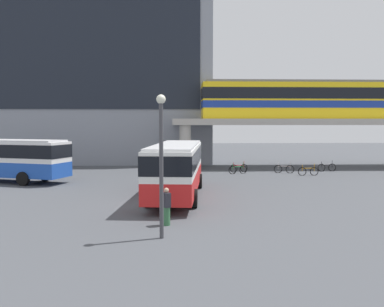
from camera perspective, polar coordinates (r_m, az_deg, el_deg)
ground_plane at (r=32.51m, az=-5.14°, el=-3.67°), size 120.00×120.00×0.00m
station_building at (r=50.10m, az=-13.40°, el=11.59°), size 26.71×11.22×21.97m
elevated_platform at (r=43.26m, az=15.35°, el=3.66°), size 26.74×5.99×4.89m
train at (r=43.13m, az=14.56°, el=7.27°), size 19.54×2.96×3.84m
bus_main at (r=24.65m, az=-2.15°, el=-1.51°), size 3.62×11.24×3.22m
bus_secondary at (r=34.51m, az=-25.11°, el=-0.28°), size 11.26×6.04×3.22m
bicycle_black at (r=40.18m, az=18.20°, el=-1.85°), size 1.79×0.25×1.04m
bicycle_red at (r=37.82m, az=6.52°, el=-2.03°), size 1.71×0.64×1.04m
bicycle_orange at (r=36.52m, az=15.83°, el=-2.38°), size 1.79×0.11×1.04m
bicycle_silver at (r=37.77m, az=12.65°, el=-2.11°), size 1.76×0.46×1.04m
bicycle_green at (r=36.54m, az=6.38°, el=-2.24°), size 1.72×0.62×1.04m
pedestrian_by_bike_rack at (r=18.06m, az=-3.56°, el=-7.52°), size 0.41×0.47×1.65m
lamp_post at (r=15.71m, az=-4.29°, el=0.08°), size 0.36×0.36×5.53m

